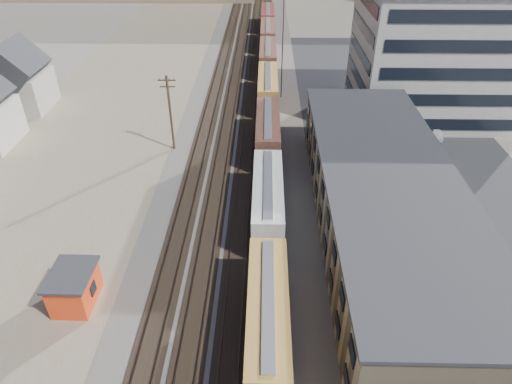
{
  "coord_description": "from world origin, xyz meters",
  "views": [
    {
      "loc": [
        3.42,
        -10.84,
        29.02
      ],
      "look_at": [
        2.59,
        27.61,
        3.0
      ],
      "focal_mm": 32.0,
      "sensor_mm": 36.0,
      "label": 1
    }
  ],
  "objects_px": {
    "freight_train": "(268,106)",
    "parked_car_blue": "(420,135)",
    "utility_pole_north": "(170,112)",
    "maintenance_shed": "(74,287)"
  },
  "relations": [
    {
      "from": "utility_pole_north",
      "to": "parked_car_blue",
      "type": "height_order",
      "value": "utility_pole_north"
    },
    {
      "from": "freight_train",
      "to": "maintenance_shed",
      "type": "height_order",
      "value": "freight_train"
    },
    {
      "from": "maintenance_shed",
      "to": "parked_car_blue",
      "type": "height_order",
      "value": "maintenance_shed"
    },
    {
      "from": "utility_pole_north",
      "to": "freight_train",
      "type": "bearing_deg",
      "value": 32.24
    },
    {
      "from": "utility_pole_north",
      "to": "parked_car_blue",
      "type": "distance_m",
      "value": 33.67
    },
    {
      "from": "utility_pole_north",
      "to": "parked_car_blue",
      "type": "bearing_deg",
      "value": 6.0
    },
    {
      "from": "freight_train",
      "to": "maintenance_shed",
      "type": "bearing_deg",
      "value": -114.69
    },
    {
      "from": "freight_train",
      "to": "utility_pole_north",
      "type": "xyz_separation_m",
      "value": [
        -12.3,
        -7.76,
        2.5
      ]
    },
    {
      "from": "freight_train",
      "to": "parked_car_blue",
      "type": "bearing_deg",
      "value": -11.56
    },
    {
      "from": "freight_train",
      "to": "utility_pole_north",
      "type": "relative_size",
      "value": 11.97
    }
  ]
}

